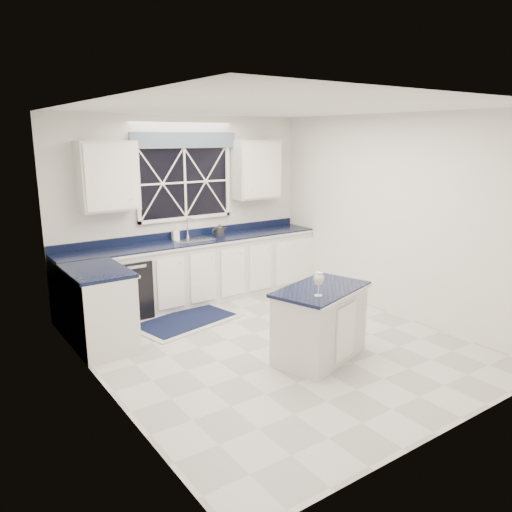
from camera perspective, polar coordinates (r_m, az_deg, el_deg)
ground at (r=6.01m, az=2.19°, el=-10.08°), size 4.50×4.50×0.00m
back_wall at (r=7.50m, az=-8.19°, el=5.30°), size 4.00×0.10×2.70m
base_cabinets at (r=7.13m, az=-8.62°, el=-2.54°), size 3.99×1.60×0.90m
countertop at (r=7.31m, az=-7.01°, el=1.70°), size 3.98×0.64×0.04m
dishwasher at (r=7.00m, az=-14.86°, el=-3.49°), size 0.60×0.58×0.82m
window at (r=7.40m, az=-8.15°, el=8.94°), size 1.65×0.09×1.26m
upper_cabinets at (r=7.29m, az=-7.72°, el=9.44°), size 3.10×0.34×0.90m
faucet at (r=7.44m, az=-7.76°, el=3.30°), size 0.05×0.20×0.30m
island at (r=5.56m, az=7.31°, el=-7.61°), size 1.24×0.95×0.82m
rug at (r=6.78m, az=-8.02°, el=-7.29°), size 1.53×1.12×0.02m
kettle at (r=7.55m, az=-4.18°, el=2.94°), size 0.25×0.15×0.18m
wine_glass at (r=5.11m, az=7.19°, el=-2.70°), size 0.11×0.11×0.25m
soap_bottle at (r=7.34m, az=-9.20°, el=2.66°), size 0.10×0.10×0.20m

